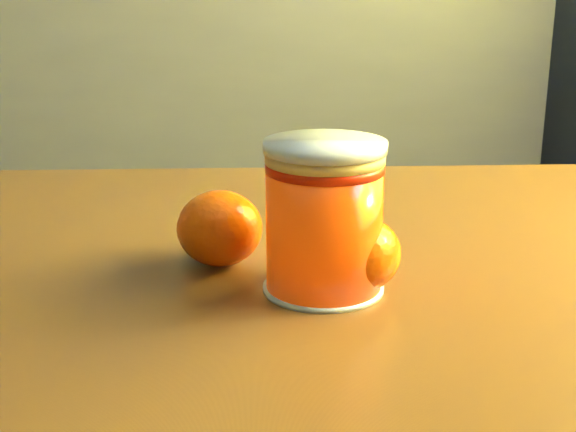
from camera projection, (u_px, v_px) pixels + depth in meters
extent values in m
cube|color=brown|center=(380.00, 297.00, 0.60)|extent=(1.02, 0.77, 0.04)
cylinder|color=#FF4105|center=(324.00, 227.00, 0.55)|extent=(0.08, 0.08, 0.09)
cylinder|color=#F1C262|center=(325.00, 157.00, 0.53)|extent=(0.08, 0.08, 0.01)
cylinder|color=silver|center=(325.00, 148.00, 0.53)|extent=(0.08, 0.08, 0.01)
ellipsoid|color=#FF5405|center=(220.00, 228.00, 0.60)|extent=(0.07, 0.07, 0.06)
ellipsoid|color=#FF5405|center=(357.00, 253.00, 0.55)|extent=(0.07, 0.07, 0.05)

